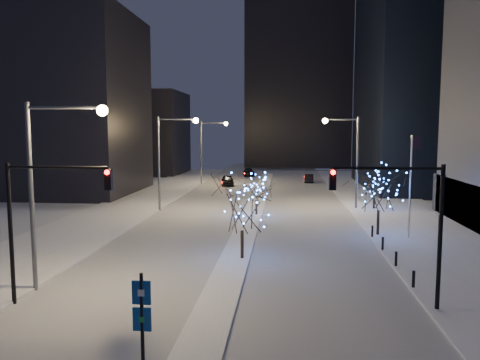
# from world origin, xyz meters

# --- Properties ---
(ground) EXTENTS (160.00, 160.00, 0.00)m
(ground) POSITION_xyz_m (0.00, 0.00, 0.00)
(ground) COLOR white
(ground) RESTS_ON ground
(road) EXTENTS (20.00, 130.00, 0.02)m
(road) POSITION_xyz_m (0.00, 35.00, 0.01)
(road) COLOR #AFB4BE
(road) RESTS_ON ground
(median) EXTENTS (2.00, 80.00, 0.15)m
(median) POSITION_xyz_m (0.00, 30.00, 0.07)
(median) COLOR white
(median) RESTS_ON ground
(east_sidewalk) EXTENTS (10.00, 90.00, 0.15)m
(east_sidewalk) POSITION_xyz_m (15.00, 20.00, 0.07)
(east_sidewalk) COLOR white
(east_sidewalk) RESTS_ON ground
(west_sidewalk) EXTENTS (8.00, 90.00, 0.15)m
(west_sidewalk) POSITION_xyz_m (-14.00, 20.00, 0.07)
(west_sidewalk) COLOR white
(west_sidewalk) RESTS_ON ground
(filler_west_near) EXTENTS (22.00, 18.00, 24.00)m
(filler_west_near) POSITION_xyz_m (-28.00, 40.00, 12.00)
(filler_west_near) COLOR black
(filler_west_near) RESTS_ON ground
(filler_west_far) EXTENTS (18.00, 16.00, 16.00)m
(filler_west_far) POSITION_xyz_m (-26.00, 70.00, 8.00)
(filler_west_far) COLOR black
(filler_west_far) RESTS_ON ground
(horizon_block) EXTENTS (24.00, 14.00, 42.00)m
(horizon_block) POSITION_xyz_m (6.00, 92.00, 21.00)
(horizon_block) COLOR black
(horizon_block) RESTS_ON ground
(street_lamp_w_near) EXTENTS (4.40, 0.56, 10.00)m
(street_lamp_w_near) POSITION_xyz_m (-8.94, 2.00, 6.50)
(street_lamp_w_near) COLOR #595E66
(street_lamp_w_near) RESTS_ON ground
(street_lamp_w_mid) EXTENTS (4.40, 0.56, 10.00)m
(street_lamp_w_mid) POSITION_xyz_m (-8.94, 27.00, 6.50)
(street_lamp_w_mid) COLOR #595E66
(street_lamp_w_mid) RESTS_ON ground
(street_lamp_w_far) EXTENTS (4.40, 0.56, 10.00)m
(street_lamp_w_far) POSITION_xyz_m (-8.94, 52.00, 6.50)
(street_lamp_w_far) COLOR #595E66
(street_lamp_w_far) RESTS_ON ground
(street_lamp_east) EXTENTS (3.90, 0.56, 10.00)m
(street_lamp_east) POSITION_xyz_m (10.08, 30.00, 6.45)
(street_lamp_east) COLOR #595E66
(street_lamp_east) RESTS_ON ground
(traffic_signal_west) EXTENTS (5.26, 0.43, 7.00)m
(traffic_signal_west) POSITION_xyz_m (-8.44, -0.00, 4.76)
(traffic_signal_west) COLOR black
(traffic_signal_west) RESTS_ON ground
(traffic_signal_east) EXTENTS (5.26, 0.43, 7.00)m
(traffic_signal_east) POSITION_xyz_m (8.94, 1.00, 4.76)
(traffic_signal_east) COLOR black
(traffic_signal_east) RESTS_ON ground
(flagpoles) EXTENTS (1.35, 2.60, 8.00)m
(flagpoles) POSITION_xyz_m (13.37, 17.25, 4.80)
(flagpoles) COLOR silver
(flagpoles) RESTS_ON east_sidewalk
(bollards) EXTENTS (0.16, 12.16, 0.90)m
(bollards) POSITION_xyz_m (10.20, 10.00, 0.60)
(bollards) COLOR black
(bollards) RESTS_ON east_sidewalk
(car_near) EXTENTS (2.64, 5.00, 1.62)m
(car_near) POSITION_xyz_m (-5.57, 50.32, 0.81)
(car_near) COLOR black
(car_near) RESTS_ON ground
(car_mid) EXTENTS (1.56, 4.15, 1.35)m
(car_mid) POSITION_xyz_m (7.23, 56.40, 0.68)
(car_mid) COLOR black
(car_mid) RESTS_ON ground
(car_far) EXTENTS (2.70, 5.14, 1.42)m
(car_far) POSITION_xyz_m (-3.47, 65.56, 0.71)
(car_far) COLOR black
(car_far) RESTS_ON ground
(holiday_tree_median_near) EXTENTS (4.94, 4.94, 5.62)m
(holiday_tree_median_near) POSITION_xyz_m (0.50, 8.90, 3.70)
(holiday_tree_median_near) COLOR black
(holiday_tree_median_near) RESTS_ON median
(holiday_tree_median_far) EXTENTS (3.23, 3.23, 3.88)m
(holiday_tree_median_far) POSITION_xyz_m (0.45, 25.02, 2.70)
(holiday_tree_median_far) COLOR black
(holiday_tree_median_far) RESTS_ON median
(holiday_tree_plaza_near) EXTENTS (5.44, 5.44, 5.70)m
(holiday_tree_plaza_near) POSITION_xyz_m (10.81, 16.94, 3.82)
(holiday_tree_plaza_near) COLOR black
(holiday_tree_plaza_near) RESTS_ON east_sidewalk
(holiday_tree_plaza_far) EXTENTS (4.28, 4.28, 4.42)m
(holiday_tree_plaza_far) POSITION_xyz_m (12.87, 29.86, 2.93)
(holiday_tree_plaza_far) COLOR black
(holiday_tree_plaza_far) RESTS_ON east_sidewalk
(wayfinding_sign) EXTENTS (0.65, 0.13, 3.69)m
(wayfinding_sign) POSITION_xyz_m (-1.61, -6.00, 2.26)
(wayfinding_sign) COLOR black
(wayfinding_sign) RESTS_ON ground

